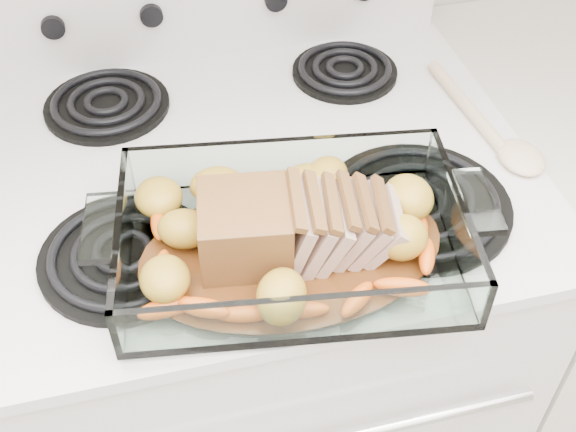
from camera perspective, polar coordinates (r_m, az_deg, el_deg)
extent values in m
cube|color=white|center=(1.39, -2.28, -10.29)|extent=(0.76, 0.65, 0.92)
cube|color=white|center=(1.04, -3.00, 4.50)|extent=(0.78, 0.67, 0.02)
cylinder|color=black|center=(0.91, -12.78, -3.18)|extent=(0.21, 0.21, 0.01)
cylinder|color=black|center=(0.96, 10.09, 0.84)|extent=(0.25, 0.25, 0.01)
cylinder|color=black|center=(1.15, -14.10, 8.45)|extent=(0.19, 0.19, 0.01)
cylinder|color=black|center=(1.19, 4.50, 11.27)|extent=(0.17, 0.17, 0.01)
cylinder|color=black|center=(1.20, -18.08, 14.07)|extent=(0.04, 0.02, 0.04)
cylinder|color=black|center=(1.19, -10.76, 15.39)|extent=(0.04, 0.02, 0.04)
cube|color=white|center=(1.60, 21.73, -5.09)|extent=(0.55, 0.65, 0.90)
cube|color=silver|center=(0.88, 0.31, -2.93)|extent=(0.40, 0.27, 0.01)
cube|color=silver|center=(0.77, 2.68, -7.91)|extent=(0.40, 0.01, 0.07)
cube|color=silver|center=(0.94, -1.59, 4.30)|extent=(0.40, 0.01, 0.07)
cube|color=silver|center=(0.84, -12.92, -3.49)|extent=(0.01, 0.27, 0.07)
cube|color=silver|center=(0.90, 12.56, 1.00)|extent=(0.01, 0.27, 0.07)
cylinder|color=#51290F|center=(0.87, 0.32, -2.67)|extent=(0.23, 0.23, 0.00)
cube|color=brown|center=(0.84, -3.35, -1.45)|extent=(0.11, 0.11, 0.09)
cube|color=#D6A08B|center=(0.85, 0.66, -0.87)|extent=(0.04, 0.10, 0.08)
cube|color=#D6A08B|center=(0.85, 1.96, -0.70)|extent=(0.04, 0.10, 0.08)
cube|color=#D6A08B|center=(0.86, 3.26, -0.54)|extent=(0.05, 0.10, 0.07)
cube|color=#D6A08B|center=(0.86, 4.53, -0.38)|extent=(0.05, 0.09, 0.07)
cube|color=#D6A08B|center=(0.87, 5.79, -0.23)|extent=(0.05, 0.09, 0.06)
cube|color=#D6A08B|center=(0.87, 7.03, -0.07)|extent=(0.05, 0.09, 0.06)
ellipsoid|color=orange|center=(0.80, -8.83, -8.30)|extent=(0.06, 0.02, 0.02)
ellipsoid|color=orange|center=(0.85, 9.49, -4.78)|extent=(0.06, 0.02, 0.02)
ellipsoid|color=orange|center=(0.92, 9.75, 0.42)|extent=(0.06, 0.02, 0.02)
ellipsoid|color=orange|center=(0.88, -10.57, -2.14)|extent=(0.06, 0.02, 0.02)
ellipsoid|color=olive|center=(0.90, -10.94, 0.17)|extent=(0.06, 0.06, 0.05)
ellipsoid|color=olive|center=(0.92, 0.23, 2.54)|extent=(0.06, 0.06, 0.05)
ellipsoid|color=olive|center=(0.87, 8.90, -1.19)|extent=(0.06, 0.06, 0.05)
cylinder|color=beige|center=(1.14, 13.88, 8.52)|extent=(0.03, 0.23, 0.02)
ellipsoid|color=beige|center=(1.06, 17.93, 4.45)|extent=(0.06, 0.08, 0.02)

